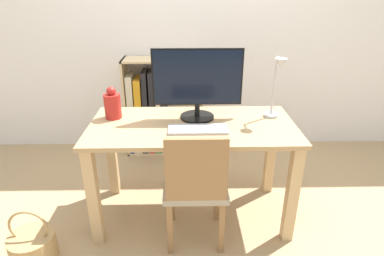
% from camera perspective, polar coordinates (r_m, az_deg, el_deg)
% --- Properties ---
extents(ground_plane, '(10.00, 10.00, 0.00)m').
position_cam_1_polar(ground_plane, '(2.54, 0.05, -14.70)').
color(ground_plane, tan).
extents(wall_back, '(8.00, 0.05, 2.60)m').
position_cam_1_polar(wall_back, '(3.20, -0.44, 18.85)').
color(wall_back, white).
rests_on(wall_back, ground_plane).
extents(desk, '(1.39, 0.68, 0.74)m').
position_cam_1_polar(desk, '(2.22, 0.05, -2.53)').
color(desk, tan).
rests_on(desk, ground_plane).
extents(monitor, '(0.61, 0.24, 0.48)m').
position_cam_1_polar(monitor, '(2.18, 0.96, 8.37)').
color(monitor, black).
rests_on(monitor, desk).
extents(keyboard, '(0.38, 0.15, 0.02)m').
position_cam_1_polar(keyboard, '(2.06, 1.04, -0.23)').
color(keyboard, '#B2B2B7').
rests_on(keyboard, desk).
extents(vase, '(0.12, 0.12, 0.23)m').
position_cam_1_polar(vase, '(2.30, -13.94, 4.04)').
color(vase, '#B2231E').
rests_on(vase, desk).
extents(desk_lamp, '(0.10, 0.19, 0.43)m').
position_cam_1_polar(desk_lamp, '(2.22, 14.82, 7.84)').
color(desk_lamp, '#B7B7BC').
rests_on(desk_lamp, desk).
extents(chair, '(0.40, 0.40, 0.83)m').
position_cam_1_polar(chair, '(2.03, 0.62, -10.03)').
color(chair, '#9E937F').
rests_on(chair, ground_plane).
extents(bookshelf, '(0.77, 0.28, 0.96)m').
position_cam_1_polar(bookshelf, '(3.23, -6.96, 3.25)').
color(bookshelf, '#D8BC8C').
rests_on(bookshelf, ground_plane).
extents(basket, '(0.28, 0.28, 0.38)m').
position_cam_1_polar(basket, '(2.34, -26.38, -18.40)').
color(basket, tan).
rests_on(basket, ground_plane).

